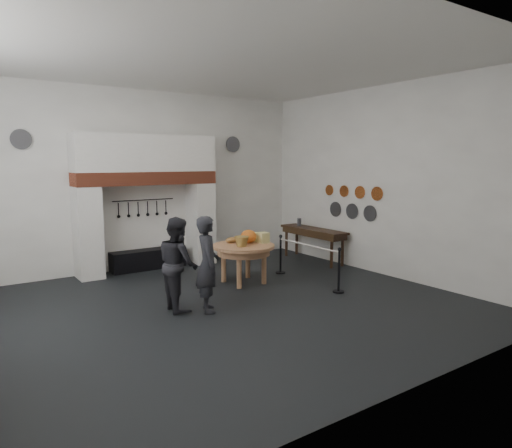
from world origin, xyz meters
TOP-DOWN VIEW (x-y plane):
  - floor at (0.00, 0.00)m, footprint 9.00×8.00m
  - ceiling at (0.00, 0.00)m, footprint 9.00×8.00m
  - wall_back at (0.00, 4.00)m, footprint 9.00×0.02m
  - wall_front at (0.00, -4.00)m, footprint 9.00×0.02m
  - wall_right at (4.50, 0.00)m, footprint 0.02×8.00m
  - chimney_pier_left at (-1.48, 3.65)m, footprint 0.55×0.70m
  - chimney_pier_right at (1.48, 3.65)m, footprint 0.55×0.70m
  - hearth_brick_band at (0.00, 3.65)m, footprint 3.50×0.72m
  - chimney_hood at (0.00, 3.65)m, footprint 3.50×0.70m
  - iron_range at (0.00, 3.72)m, footprint 1.90×0.45m
  - utensil_rail at (0.00, 3.92)m, footprint 1.60×0.02m
  - work_table at (1.28, 1.22)m, footprint 1.61×1.61m
  - pumpkin at (1.48, 1.32)m, footprint 0.36×0.36m
  - cheese_block_big at (1.78, 1.17)m, footprint 0.22×0.22m
  - cheese_block_small at (1.76, 1.47)m, footprint 0.18×0.18m
  - wicker_basket at (1.13, 1.07)m, footprint 0.37×0.37m
  - bread_loaf at (1.18, 1.57)m, footprint 0.31×0.18m
  - visitor_near at (-0.32, -0.05)m, footprint 0.61×0.75m
  - visitor_far at (-0.72, 0.35)m, footprint 0.72×0.89m
  - side_table at (4.10, 2.07)m, footprint 0.55×2.20m
  - pewter_jug at (4.10, 2.67)m, footprint 0.12×0.12m
  - copper_pan_a at (4.46, 0.20)m, footprint 0.03×0.34m
  - copper_pan_b at (4.46, 0.75)m, footprint 0.03×0.32m
  - copper_pan_c at (4.46, 1.30)m, footprint 0.03×0.30m
  - copper_pan_d at (4.46, 1.85)m, footprint 0.03×0.28m
  - pewter_plate_left at (4.46, 0.40)m, footprint 0.03×0.40m
  - pewter_plate_mid at (4.46, 1.00)m, footprint 0.03×0.40m
  - pewter_plate_right at (4.46, 1.60)m, footprint 0.03×0.40m
  - pewter_plate_back_left at (-2.70, 3.96)m, footprint 0.44×0.03m
  - pewter_plate_back_right at (2.70, 3.96)m, footprint 0.44×0.03m
  - barrier_post_near at (2.51, -0.54)m, footprint 0.05×0.05m
  - barrier_post_far at (2.51, 1.46)m, footprint 0.05×0.05m
  - barrier_rope at (2.51, 0.46)m, footprint 0.04×2.00m

SIDE VIEW (x-z plane):
  - floor at x=0.00m, z-range -0.01..0.01m
  - iron_range at x=0.00m, z-range 0.00..0.50m
  - barrier_post_near at x=2.51m, z-range 0.00..0.90m
  - barrier_post_far at x=2.51m, z-range 0.00..0.90m
  - work_table at x=1.28m, z-range 0.80..0.88m
  - barrier_rope at x=2.51m, z-range 0.83..0.87m
  - visitor_far at x=-0.72m, z-range 0.00..1.73m
  - side_table at x=4.10m, z-range 0.84..0.90m
  - visitor_near at x=-0.32m, z-range 0.00..1.76m
  - bread_loaf at x=1.18m, z-range 0.87..1.01m
  - cheese_block_small at x=1.76m, z-range 0.88..1.07m
  - wicker_basket at x=1.13m, z-range 0.88..1.09m
  - cheese_block_big at x=1.78m, z-range 0.88..1.11m
  - pewter_jug at x=4.10m, z-range 0.90..1.12m
  - pumpkin at x=1.48m, z-range 0.88..1.18m
  - chimney_pier_left at x=-1.48m, z-range 0.00..2.15m
  - chimney_pier_right at x=1.48m, z-range 0.00..2.15m
  - pewter_plate_left at x=4.46m, z-range 1.25..1.65m
  - pewter_plate_mid at x=4.46m, z-range 1.25..1.65m
  - pewter_plate_right at x=4.46m, z-range 1.25..1.65m
  - utensil_rail at x=0.00m, z-range 1.74..1.76m
  - copper_pan_b at x=4.46m, z-range 1.79..2.11m
  - copper_pan_d at x=4.46m, z-range 1.81..2.09m
  - copper_pan_a at x=4.46m, z-range 1.78..2.12m
  - copper_pan_c at x=4.46m, z-range 1.80..2.10m
  - wall_back at x=0.00m, z-range 0.00..4.50m
  - wall_front at x=0.00m, z-range 0.00..4.50m
  - wall_right at x=4.50m, z-range 0.00..4.50m
  - hearth_brick_band at x=0.00m, z-range 2.15..2.47m
  - chimney_hood at x=0.00m, z-range 2.47..3.37m
  - pewter_plate_back_left at x=-2.70m, z-range 2.98..3.42m
  - pewter_plate_back_right at x=2.70m, z-range 2.98..3.42m
  - ceiling at x=0.00m, z-range 4.49..4.51m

